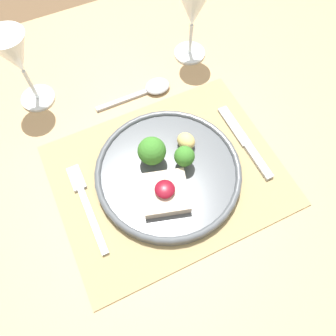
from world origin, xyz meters
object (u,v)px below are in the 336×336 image
object	(u,v)px
dinner_plate	(168,170)
fork	(85,201)
wine_glass_far	(16,58)
spoon	(151,89)
wine_glass_near	(193,11)
knife	(248,146)

from	to	relation	value
dinner_plate	fork	size ratio (longest dim) A/B	1.50
fork	wine_glass_far	size ratio (longest dim) A/B	1.08
dinner_plate	wine_glass_far	size ratio (longest dim) A/B	1.61
dinner_plate	spoon	xyz separation A→B (m)	(0.06, 0.20, -0.01)
wine_glass_near	spoon	bearing A→B (deg)	-153.59
fork	wine_glass_far	bearing A→B (deg)	90.75
knife	spoon	world-z (taller)	spoon
dinner_plate	knife	bearing A→B (deg)	-5.22
fork	spoon	xyz separation A→B (m)	(0.22, 0.19, 0.00)
knife	wine_glass_near	distance (m)	0.30
knife	wine_glass_far	world-z (taller)	wine_glass_far
knife	wine_glass_near	world-z (taller)	wine_glass_near
knife	wine_glass_near	xyz separation A→B (m)	(0.01, 0.28, 0.11)
fork	wine_glass_near	world-z (taller)	wine_glass_near
knife	spoon	bearing A→B (deg)	117.03
spoon	wine_glass_near	bearing A→B (deg)	26.50
spoon	knife	bearing A→B (deg)	-62.16
fork	spoon	distance (m)	0.29
spoon	wine_glass_near	size ratio (longest dim) A/B	1.01
knife	spoon	distance (m)	0.24
wine_glass_near	fork	bearing A→B (deg)	-143.73
wine_glass_near	wine_glass_far	bearing A→B (deg)	176.50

